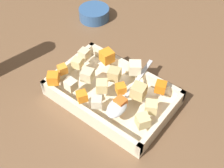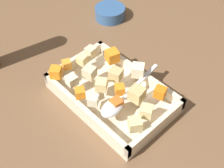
% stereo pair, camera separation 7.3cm
% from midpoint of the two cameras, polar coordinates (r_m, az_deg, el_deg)
% --- Properties ---
extents(ground_plane, '(4.00, 4.00, 0.00)m').
position_cam_midpoint_polar(ground_plane, '(0.78, -3.02, -2.17)').
color(ground_plane, brown).
extents(baking_dish, '(0.31, 0.20, 0.05)m').
position_cam_midpoint_polar(baking_dish, '(0.76, -2.74, -2.36)').
color(baking_dish, beige).
rests_on(baking_dish, ground_plane).
extents(carrot_chunk_far_left, '(0.03, 0.03, 0.03)m').
position_cam_midpoint_polar(carrot_chunk_far_left, '(0.68, -1.38, -3.91)').
color(carrot_chunk_far_left, orange).
rests_on(carrot_chunk_far_left, baking_dish).
extents(carrot_chunk_front_center, '(0.03, 0.03, 0.02)m').
position_cam_midpoint_polar(carrot_chunk_front_center, '(0.71, -1.16, -1.07)').
color(carrot_chunk_front_center, orange).
rests_on(carrot_chunk_front_center, baking_dish).
extents(carrot_chunk_mid_right, '(0.03, 0.03, 0.03)m').
position_cam_midpoint_polar(carrot_chunk_mid_right, '(0.72, 6.74, -0.74)').
color(carrot_chunk_mid_right, orange).
rests_on(carrot_chunk_mid_right, baking_dish).
extents(carrot_chunk_back_center, '(0.03, 0.03, 0.02)m').
position_cam_midpoint_polar(carrot_chunk_back_center, '(0.78, -12.37, 2.73)').
color(carrot_chunk_back_center, orange).
rests_on(carrot_chunk_back_center, baking_dish).
extents(carrot_chunk_heap_side, '(0.04, 0.04, 0.03)m').
position_cam_midpoint_polar(carrot_chunk_heap_side, '(0.76, -14.21, 0.95)').
color(carrot_chunk_heap_side, orange).
rests_on(carrot_chunk_heap_side, baking_dish).
extents(carrot_chunk_under_handle, '(0.03, 0.03, 0.02)m').
position_cam_midpoint_polar(carrot_chunk_under_handle, '(0.70, -8.89, -2.56)').
color(carrot_chunk_under_handle, orange).
rests_on(carrot_chunk_under_handle, baking_dish).
extents(carrot_chunk_far_right, '(0.04, 0.04, 0.03)m').
position_cam_midpoint_polar(carrot_chunk_far_right, '(0.79, -3.64, 5.36)').
color(carrot_chunk_far_right, orange).
rests_on(carrot_chunk_far_right, baking_dish).
extents(potato_chunk_corner_se, '(0.03, 0.03, 0.02)m').
position_cam_midpoint_polar(potato_chunk_corner_se, '(0.79, -9.48, 3.98)').
color(potato_chunk_corner_se, '#E0CC89').
rests_on(potato_chunk_corner_se, baking_dish).
extents(potato_chunk_heap_top, '(0.04, 0.04, 0.03)m').
position_cam_midpoint_polar(potato_chunk_heap_top, '(0.75, -7.64, 1.65)').
color(potato_chunk_heap_top, beige).
rests_on(potato_chunk_heap_top, baking_dish).
extents(potato_chunk_center, '(0.04, 0.04, 0.03)m').
position_cam_midpoint_polar(potato_chunk_center, '(0.74, -2.16, 1.72)').
color(potato_chunk_center, tan).
rests_on(potato_chunk_center, baking_dish).
extents(potato_chunk_rim_edge, '(0.04, 0.04, 0.03)m').
position_cam_midpoint_polar(potato_chunk_rim_edge, '(0.70, 2.33, -1.58)').
color(potato_chunk_rim_edge, tan).
rests_on(potato_chunk_rim_edge, baking_dish).
extents(potato_chunk_mid_left, '(0.04, 0.04, 0.03)m').
position_cam_midpoint_polar(potato_chunk_mid_left, '(0.65, 2.88, -7.42)').
color(potato_chunk_mid_left, '#E0CC89').
rests_on(potato_chunk_mid_left, baking_dish).
extents(potato_chunk_corner_nw, '(0.04, 0.04, 0.03)m').
position_cam_midpoint_polar(potato_chunk_corner_nw, '(0.72, -4.69, -0.68)').
color(potato_chunk_corner_nw, '#E0CC89').
rests_on(potato_chunk_corner_nw, baking_dish).
extents(potato_chunk_corner_ne, '(0.04, 0.04, 0.03)m').
position_cam_midpoint_polar(potato_chunk_corner_ne, '(0.68, 4.67, -4.70)').
color(potato_chunk_corner_ne, '#E0CC89').
rests_on(potato_chunk_corner_ne, baking_dish).
extents(potato_chunk_corner_sw, '(0.03, 0.03, 0.03)m').
position_cam_midpoint_polar(potato_chunk_corner_sw, '(0.81, -8.06, 5.78)').
color(potato_chunk_corner_sw, beige).
rests_on(potato_chunk_corner_sw, baking_dish).
extents(potato_chunk_near_right, '(0.04, 0.04, 0.03)m').
position_cam_midpoint_polar(potato_chunk_near_right, '(0.76, 1.81, 3.10)').
color(potato_chunk_near_right, beige).
rests_on(potato_chunk_near_right, baking_dish).
extents(parsnip_chunk_near_left, '(0.03, 0.03, 0.02)m').
position_cam_midpoint_polar(parsnip_chunk_near_left, '(0.69, -6.06, -3.70)').
color(parsnip_chunk_near_left, beige).
rests_on(parsnip_chunk_near_left, baking_dish).
extents(parsnip_chunk_near_spoon, '(0.03, 0.03, 0.03)m').
position_cam_midpoint_polar(parsnip_chunk_near_spoon, '(0.73, -10.90, -0.29)').
color(parsnip_chunk_near_spoon, beige).
rests_on(parsnip_chunk_near_spoon, baking_dish).
extents(serving_spoon, '(0.06, 0.23, 0.02)m').
position_cam_midpoint_polar(serving_spoon, '(0.69, -1.47, -4.02)').
color(serving_spoon, silver).
rests_on(serving_spoon, baking_dish).
extents(small_prep_bowl, '(0.10, 0.10, 0.04)m').
position_cam_midpoint_polar(small_prep_bowl, '(1.03, -5.60, 13.56)').
color(small_prep_bowl, '#33598C').
rests_on(small_prep_bowl, ground_plane).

